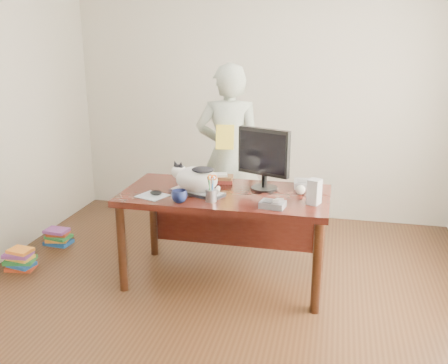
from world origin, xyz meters
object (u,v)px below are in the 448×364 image
Objects in this scene: person at (229,155)px; phone at (273,204)px; desk at (228,207)px; monitor at (264,156)px; book_stack at (221,179)px; baseball at (301,190)px; book_pile_a at (20,259)px; keyboard at (197,192)px; pen_cup at (211,194)px; speaker at (314,192)px; book_pile_b at (58,237)px; coffee_mug at (179,196)px; cat at (195,178)px; mouse at (156,193)px; calculator at (303,184)px.

phone is at bearing 110.54° from person.
phone reaches higher than desk.
monitor is 2.26× the size of book_stack.
book_stack is at bearing 164.68° from baseball.
person reaches higher than baseball.
phone reaches higher than baseball.
phone is 2.58× the size of baseball.
monitor reaches higher than baseball.
desk is 5.92× the size of book_pile_a.
desk is 0.56m from phone.
monitor is at bearing 44.80° from keyboard.
keyboard is 0.64m from phone.
keyboard is at bearing 80.02° from person.
monitor is at bearing -27.39° from book_stack.
book_pile_a is (-1.65, -0.47, -0.69)m from book_stack.
monitor is at bearing 117.07° from phone.
baseball reaches higher than desk.
speaker is at bearing 8.27° from pen_cup.
book_pile_b is (-1.62, 0.08, -0.71)m from book_stack.
coffee_mug is 0.53× the size of book_stack.
phone is (0.63, -0.19, -0.10)m from cat.
keyboard is 0.95× the size of monitor.
baseball is at bearing 6.95° from book_pile_a.
monitor reaches higher than book_pile_b.
book_stack is (0.41, 0.46, 0.01)m from mouse.
monitor is 4.56× the size of mouse.
cat reaches higher than calculator.
cat is 0.91m from person.
keyboard is 2.38× the size of calculator.
speaker reaches higher than book_pile_a.
cat is 0.86× the size of monitor.
speaker is at bearing 1.85° from book_pile_a.
cat is (-0.01, 0.00, 0.11)m from keyboard.
calculator reaches higher than mouse.
cat reaches higher than phone.
book_pile_a is (-1.54, -0.12, -0.68)m from keyboard.
person is (-0.56, 1.09, 0.07)m from phone.
speaker is 0.72× the size of book_pile_b.
keyboard is 1.72× the size of book_pile_a.
pen_cup is 0.76× the size of book_pile_a.
pen_cup is at bearing 15.43° from mouse.
mouse is at bearing 64.59° from person.
pen_cup is at bearing -22.10° from cat.
baseball is at bearing -23.48° from book_stack.
phone is 1.03× the size of speaker.
book_stack is 0.13× the size of person.
mouse is at bearing -175.92° from phone.
book_pile_a is at bearing -93.13° from book_pile_b.
keyboard is 1.10× the size of cat.
speaker is 0.24m from baseball.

